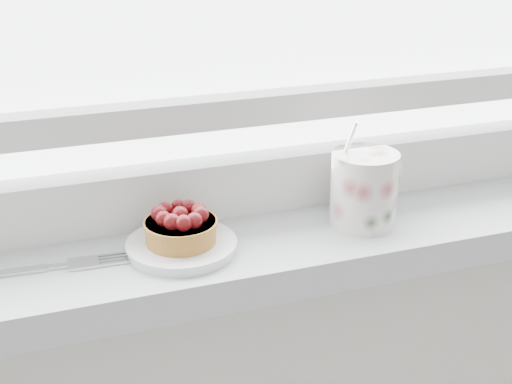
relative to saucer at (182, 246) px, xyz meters
name	(u,v)px	position (x,y,z in m)	size (l,w,h in m)	color
saucer	(182,246)	(0.00, 0.00, 0.00)	(0.12, 0.12, 0.01)	white
raspberry_tart	(181,226)	(0.00, 0.00, 0.03)	(0.08, 0.08, 0.04)	#996021
floral_mug	(366,187)	(0.23, 0.00, 0.04)	(0.12, 0.10, 0.13)	silver
fork	(30,270)	(-0.16, 0.01, 0.00)	(0.21, 0.03, 0.00)	silver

